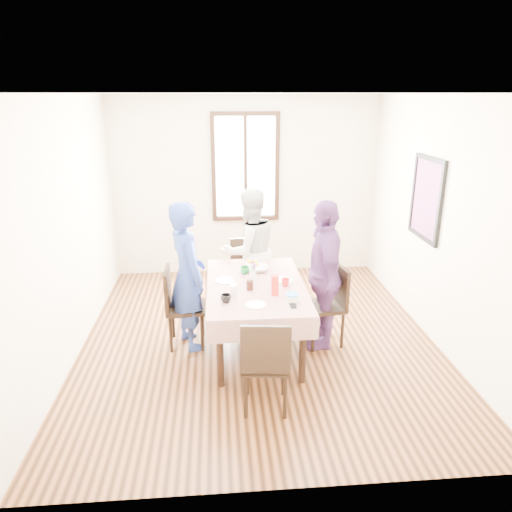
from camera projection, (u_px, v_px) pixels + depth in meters
name	position (u px, v px, depth m)	size (l,w,h in m)	color
ground	(258.00, 337.00, 5.52)	(4.50, 4.50, 0.00)	black
back_wall	(245.00, 187.00, 7.21)	(4.00, 4.00, 0.00)	beige
right_wall	(438.00, 222.00, 5.24)	(4.50, 4.50, 0.00)	beige
window_frame	(245.00, 168.00, 7.09)	(1.02, 0.06, 1.62)	black
window_pane	(245.00, 167.00, 7.10)	(0.90, 0.02, 1.50)	white
art_poster	(427.00, 199.00, 5.46)	(0.04, 0.76, 0.96)	red
dining_table	(256.00, 317.00, 5.19)	(0.92, 1.54, 0.75)	black
tablecloth	(256.00, 285.00, 5.07)	(1.04, 1.66, 0.01)	#600A06
chair_left	(186.00, 307.00, 5.24)	(0.42, 0.42, 0.91)	black
chair_right	(323.00, 306.00, 5.27)	(0.42, 0.42, 0.91)	black
chair_far	(249.00, 275.00, 6.17)	(0.42, 0.42, 0.91)	black
chair_near	(266.00, 362.00, 4.17)	(0.42, 0.42, 0.91)	black
person_left	(186.00, 276.00, 5.12)	(0.60, 0.39, 1.65)	navy
person_far	(249.00, 250.00, 6.04)	(0.78, 0.61, 1.60)	beige
person_right	(323.00, 275.00, 5.15)	(0.97, 0.41, 1.66)	#5B336D
mug_black	(226.00, 298.00, 4.62)	(0.10, 0.10, 0.08)	black
mug_flag	(285.00, 282.00, 5.01)	(0.09, 0.09, 0.08)	red
mug_green	(245.00, 270.00, 5.36)	(0.10, 0.10, 0.08)	#0C7226
serving_bowl	(258.00, 269.00, 5.43)	(0.24, 0.24, 0.06)	white
juice_carton	(275.00, 285.00, 4.77)	(0.07, 0.07, 0.21)	red
butter_tub	(292.00, 298.00, 4.65)	(0.13, 0.13, 0.07)	white
jam_jar	(250.00, 285.00, 4.91)	(0.07, 0.07, 0.10)	black
drinking_glass	(234.00, 289.00, 4.80)	(0.07, 0.07, 0.10)	silver
smartphone	(293.00, 306.00, 4.55)	(0.06, 0.12, 0.01)	black
flower_vase	(253.00, 276.00, 5.11)	(0.07, 0.07, 0.14)	silver
plate_left	(224.00, 281.00, 5.15)	(0.20, 0.20, 0.01)	white
plate_right	(284.00, 280.00, 5.16)	(0.20, 0.20, 0.01)	white
plate_far	(254.00, 264.00, 5.64)	(0.20, 0.20, 0.01)	white
plate_near	(256.00, 305.00, 4.56)	(0.20, 0.20, 0.01)	white
butter_lid	(292.00, 294.00, 4.64)	(0.12, 0.12, 0.01)	blue
flower_bunch	(253.00, 265.00, 5.07)	(0.09, 0.09, 0.10)	yellow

